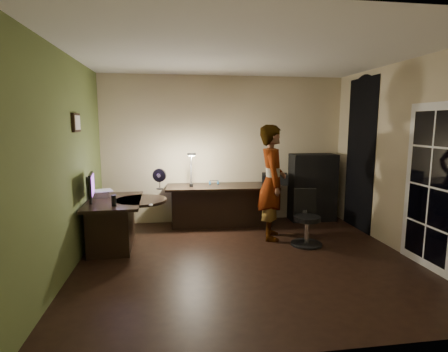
{
  "coord_description": "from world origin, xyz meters",
  "views": [
    {
      "loc": [
        -0.95,
        -4.45,
        1.84
      ],
      "look_at": [
        -0.15,
        1.05,
        1.0
      ],
      "focal_mm": 28.0,
      "sensor_mm": 36.0,
      "label": 1
    }
  ],
  "objects": [
    {
      "name": "floor",
      "position": [
        0.0,
        0.0,
        -0.01
      ],
      "size": [
        4.5,
        4.0,
        0.01
      ],
      "primitive_type": "cube",
      "color": "black",
      "rests_on": "ground"
    },
    {
      "name": "ceiling",
      "position": [
        0.0,
        0.0,
        2.71
      ],
      "size": [
        4.5,
        4.0,
        0.01
      ],
      "primitive_type": "cube",
      "color": "silver",
      "rests_on": "floor"
    },
    {
      "name": "wall_back",
      "position": [
        0.0,
        2.0,
        1.35
      ],
      "size": [
        4.5,
        0.01,
        2.7
      ],
      "primitive_type": "cube",
      "color": "#C7B68F",
      "rests_on": "floor"
    },
    {
      "name": "wall_front",
      "position": [
        0.0,
        -2.0,
        1.35
      ],
      "size": [
        4.5,
        0.01,
        2.7
      ],
      "primitive_type": "cube",
      "color": "#C7B68F",
      "rests_on": "floor"
    },
    {
      "name": "wall_left",
      "position": [
        -2.25,
        0.0,
        1.35
      ],
      "size": [
        0.01,
        4.0,
        2.7
      ],
      "primitive_type": "cube",
      "color": "#C7B68F",
      "rests_on": "floor"
    },
    {
      "name": "wall_right",
      "position": [
        2.25,
        0.0,
        1.35
      ],
      "size": [
        0.01,
        4.0,
        2.7
      ],
      "primitive_type": "cube",
      "color": "#C7B68F",
      "rests_on": "floor"
    },
    {
      "name": "green_wall_overlay",
      "position": [
        -2.24,
        0.0,
        1.35
      ],
      "size": [
        0.0,
        4.0,
        2.7
      ],
      "primitive_type": "cube",
      "color": "#536330",
      "rests_on": "floor"
    },
    {
      "name": "arched_doorway",
      "position": [
        2.24,
        1.15,
        1.3
      ],
      "size": [
        0.01,
        0.9,
        2.6
      ],
      "primitive_type": "cube",
      "color": "black",
      "rests_on": "floor"
    },
    {
      "name": "french_door",
      "position": [
        2.24,
        -0.55,
        1.05
      ],
      "size": [
        0.02,
        0.92,
        2.1
      ],
      "primitive_type": "cube",
      "color": "white",
      "rests_on": "floor"
    },
    {
      "name": "framed_picture",
      "position": [
        -2.22,
        0.45,
        1.85
      ],
      "size": [
        0.04,
        0.3,
        0.25
      ],
      "primitive_type": "cube",
      "color": "black",
      "rests_on": "wall_left"
    },
    {
      "name": "desk_left",
      "position": [
        -1.83,
        0.77,
        0.36
      ],
      "size": [
        0.8,
        1.27,
        0.72
      ],
      "primitive_type": "cube",
      "rotation": [
        0.0,
        0.0,
        0.03
      ],
      "color": "black",
      "rests_on": "floor"
    },
    {
      "name": "desk_right",
      "position": [
        -0.1,
        1.63,
        0.37
      ],
      "size": [
        2.0,
        0.79,
        0.74
      ],
      "primitive_type": "cube",
      "rotation": [
        0.0,
        0.0,
        -0.05
      ],
      "color": "black",
      "rests_on": "floor"
    },
    {
      "name": "cabinet",
      "position": [
        1.66,
        1.78,
        0.63
      ],
      "size": [
        0.86,
        0.45,
        1.27
      ],
      "primitive_type": "cube",
      "rotation": [
        0.0,
        0.0,
        -0.03
      ],
      "color": "black",
      "rests_on": "floor"
    },
    {
      "name": "laptop_stand",
      "position": [
        -2.07,
        1.02,
        0.75
      ],
      "size": [
        0.29,
        0.26,
        0.1
      ],
      "primitive_type": "cube",
      "rotation": [
        0.0,
        0.0,
        0.2
      ],
      "color": "silver",
      "rests_on": "desk_left"
    },
    {
      "name": "laptop",
      "position": [
        -2.07,
        1.02,
        0.93
      ],
      "size": [
        0.45,
        0.44,
        0.24
      ],
      "primitive_type": "cube",
      "rotation": [
        0.0,
        0.0,
        0.36
      ],
      "color": "silver",
      "rests_on": "laptop_stand"
    },
    {
      "name": "monitor",
      "position": [
        -2.11,
        0.55,
        0.87
      ],
      "size": [
        0.17,
        0.51,
        0.33
      ],
      "primitive_type": "cube",
      "rotation": [
        0.0,
        0.0,
        0.15
      ],
      "color": "black",
      "rests_on": "desk_left"
    },
    {
      "name": "mouse",
      "position": [
        -1.27,
        0.37,
        0.72
      ],
      "size": [
        0.07,
        0.1,
        0.03
      ],
      "primitive_type": "ellipsoid",
      "rotation": [
        0.0,
        0.0,
        -0.19
      ],
      "color": "silver",
      "rests_on": "desk_left"
    },
    {
      "name": "phone",
      "position": [
        -1.9,
        0.51,
        0.71
      ],
      "size": [
        0.07,
        0.14,
        0.01
      ],
      "primitive_type": "cube",
      "rotation": [
        0.0,
        0.0,
        -0.01
      ],
      "color": "black",
      "rests_on": "desk_left"
    },
    {
      "name": "pen",
      "position": [
        -1.87,
        0.84,
        0.71
      ],
      "size": [
        0.08,
        0.11,
        0.01
      ],
      "primitive_type": "cube",
      "rotation": [
        0.0,
        0.0,
        0.59
      ],
      "color": "black",
      "rests_on": "desk_left"
    },
    {
      "name": "speaker",
      "position": [
        -1.77,
        0.39,
        0.79
      ],
      "size": [
        0.08,
        0.08,
        0.17
      ],
      "primitive_type": "cylinder",
      "rotation": [
        0.0,
        0.0,
        0.26
      ],
      "color": "black",
      "rests_on": "desk_left"
    },
    {
      "name": "notepad",
      "position": [
        -1.95,
        0.62,
        0.71
      ],
      "size": [
        0.21,
        0.24,
        0.01
      ],
      "primitive_type": "cube",
      "rotation": [
        0.0,
        0.0,
        -0.34
      ],
      "color": "silver",
      "rests_on": "desk_left"
    },
    {
      "name": "desk_fan",
      "position": [
        -1.19,
        1.47,
        0.91
      ],
      "size": [
        0.26,
        0.19,
        0.35
      ],
      "primitive_type": "cube",
      "rotation": [
        0.0,
        0.0,
        -0.33
      ],
      "color": "black",
      "rests_on": "desk_right"
    },
    {
      "name": "headphones",
      "position": [
        -0.23,
        1.77,
        0.78
      ],
      "size": [
        0.19,
        0.08,
        0.09
      ],
      "primitive_type": "cube",
      "rotation": [
        0.0,
        0.0,
        0.01
      ],
      "color": "teal",
      "rests_on": "desk_right"
    },
    {
      "name": "printer",
      "position": [
        0.89,
        1.71,
        0.84
      ],
      "size": [
        0.54,
        0.46,
        0.21
      ],
      "primitive_type": "cube",
      "rotation": [
        0.0,
        0.0,
        -0.24
      ],
      "color": "black",
      "rests_on": "desk_right"
    },
    {
      "name": "desk_lamp",
      "position": [
        -0.65,
        1.58,
        1.06
      ],
      "size": [
        0.23,
        0.33,
        0.65
      ],
      "primitive_type": "cube",
      "rotation": [
        0.0,
        0.0,
        0.28
      ],
      "color": "black",
      "rests_on": "desk_right"
    },
    {
      "name": "office_chair",
      "position": [
        1.03,
        0.43,
        0.42
      ],
      "size": [
        0.53,
        0.53,
        0.84
      ],
      "primitive_type": "cube",
      "rotation": [
        0.0,
        0.0,
        -0.13
      ],
      "color": "black",
      "rests_on": "floor"
    },
    {
      "name": "person",
      "position": [
        0.59,
        0.85,
        0.91
      ],
      "size": [
        0.55,
        0.72,
        1.82
      ],
      "primitive_type": "imported",
      "rotation": [
        0.0,
        0.0,
        1.38
      ],
      "color": "#D8A88C",
      "rests_on": "floor"
    }
  ]
}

